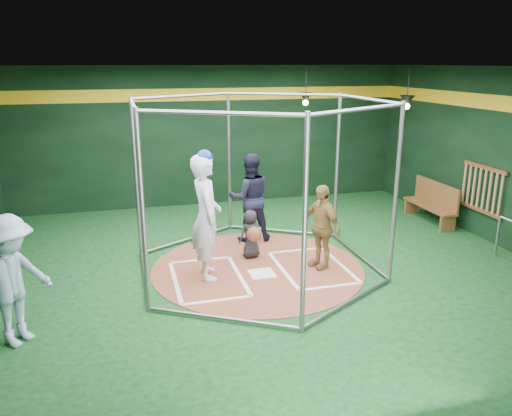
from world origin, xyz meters
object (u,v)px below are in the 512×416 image
object	(u,v)px
umpire	(250,198)
dugout_bench	(433,202)
batter_figure	(206,216)
visitor_leopard	(321,226)

from	to	relation	value
umpire	dugout_bench	world-z (taller)	umpire
batter_figure	dugout_bench	size ratio (longest dim) A/B	1.37
umpire	batter_figure	bearing A→B (deg)	57.09
batter_figure	dugout_bench	bearing A→B (deg)	17.21
batter_figure	umpire	bearing A→B (deg)	54.06
batter_figure	umpire	distance (m)	1.99
umpire	dugout_bench	distance (m)	4.41
umpire	dugout_bench	xyz separation A→B (m)	(4.39, 0.12, -0.44)
visitor_leopard	umpire	size ratio (longest dim) A/B	0.84
visitor_leopard	batter_figure	bearing A→B (deg)	-113.26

